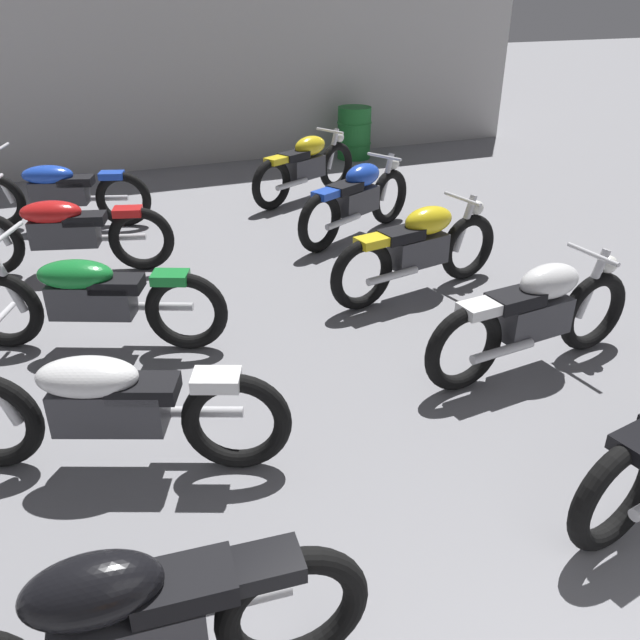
{
  "coord_description": "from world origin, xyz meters",
  "views": [
    {
      "loc": [
        -1.53,
        0.46,
        2.68
      ],
      "look_at": [
        0.0,
        4.26,
        0.55
      ],
      "focal_mm": 36.39,
      "sensor_mm": 36.0,
      "label": 1
    }
  ],
  "objects_px": {
    "motorcycle_right_row_2": "(535,315)",
    "motorcycle_left_row_4": "(63,231)",
    "motorcycle_left_row_2": "(107,405)",
    "motorcycle_right_row_3": "(419,248)",
    "motorcycle_left_row_5": "(58,191)",
    "motorcycle_left_row_1": "(127,630)",
    "oil_drum": "(354,133)",
    "motorcycle_right_row_4": "(357,199)",
    "motorcycle_left_row_3": "(90,298)",
    "motorcycle_right_row_5": "(306,166)"
  },
  "relations": [
    {
      "from": "motorcycle_right_row_2",
      "to": "oil_drum",
      "type": "xyz_separation_m",
      "value": [
        1.6,
        6.76,
        -0.03
      ]
    },
    {
      "from": "motorcycle_right_row_5",
      "to": "motorcycle_left_row_3",
      "type": "bearing_deg",
      "value": -133.46
    },
    {
      "from": "motorcycle_left_row_4",
      "to": "motorcycle_right_row_3",
      "type": "bearing_deg",
      "value": -29.92
    },
    {
      "from": "motorcycle_left_row_1",
      "to": "motorcycle_right_row_3",
      "type": "bearing_deg",
      "value": 45.54
    },
    {
      "from": "motorcycle_left_row_1",
      "to": "motorcycle_right_row_2",
      "type": "height_order",
      "value": "same"
    },
    {
      "from": "motorcycle_left_row_4",
      "to": "motorcycle_right_row_4",
      "type": "height_order",
      "value": "motorcycle_left_row_4"
    },
    {
      "from": "motorcycle_left_row_5",
      "to": "motorcycle_right_row_4",
      "type": "bearing_deg",
      "value": -27.1
    },
    {
      "from": "motorcycle_left_row_5",
      "to": "motorcycle_right_row_3",
      "type": "height_order",
      "value": "motorcycle_left_row_5"
    },
    {
      "from": "motorcycle_left_row_3",
      "to": "motorcycle_left_row_5",
      "type": "relative_size",
      "value": 0.97
    },
    {
      "from": "motorcycle_left_row_2",
      "to": "oil_drum",
      "type": "bearing_deg",
      "value": 55.09
    },
    {
      "from": "motorcycle_left_row_2",
      "to": "motorcycle_left_row_4",
      "type": "height_order",
      "value": "same"
    },
    {
      "from": "motorcycle_right_row_2",
      "to": "motorcycle_right_row_3",
      "type": "xyz_separation_m",
      "value": [
        -0.12,
        1.54,
        0.0
      ]
    },
    {
      "from": "motorcycle_left_row_2",
      "to": "motorcycle_right_row_2",
      "type": "bearing_deg",
      "value": 0.15
    },
    {
      "from": "motorcycle_left_row_4",
      "to": "motorcycle_right_row_3",
      "type": "height_order",
      "value": "motorcycle_left_row_4"
    },
    {
      "from": "motorcycle_right_row_3",
      "to": "motorcycle_right_row_4",
      "type": "bearing_deg",
      "value": 85.67
    },
    {
      "from": "motorcycle_left_row_4",
      "to": "motorcycle_right_row_4",
      "type": "distance_m",
      "value": 3.23
    },
    {
      "from": "motorcycle_left_row_1",
      "to": "motorcycle_right_row_3",
      "type": "relative_size",
      "value": 1.01
    },
    {
      "from": "motorcycle_right_row_5",
      "to": "motorcycle_right_row_3",
      "type": "bearing_deg",
      "value": -91.94
    },
    {
      "from": "motorcycle_left_row_4",
      "to": "motorcycle_left_row_5",
      "type": "relative_size",
      "value": 1.01
    },
    {
      "from": "motorcycle_right_row_5",
      "to": "motorcycle_right_row_2",
      "type": "bearing_deg",
      "value": -89.9
    },
    {
      "from": "motorcycle_left_row_4",
      "to": "motorcycle_right_row_3",
      "type": "xyz_separation_m",
      "value": [
        3.1,
        -1.78,
        0.01
      ]
    },
    {
      "from": "motorcycle_right_row_4",
      "to": "oil_drum",
      "type": "distance_m",
      "value": 3.9
    },
    {
      "from": "motorcycle_left_row_3",
      "to": "motorcycle_right_row_3",
      "type": "distance_m",
      "value": 2.98
    },
    {
      "from": "motorcycle_left_row_3",
      "to": "motorcycle_left_row_4",
      "type": "distance_m",
      "value": 1.74
    },
    {
      "from": "motorcycle_left_row_2",
      "to": "motorcycle_right_row_5",
      "type": "xyz_separation_m",
      "value": [
        3.12,
        4.85,
        0.01
      ]
    },
    {
      "from": "motorcycle_right_row_3",
      "to": "motorcycle_left_row_5",
      "type": "bearing_deg",
      "value": 133.09
    },
    {
      "from": "motorcycle_left_row_3",
      "to": "motorcycle_right_row_3",
      "type": "height_order",
      "value": "motorcycle_left_row_3"
    },
    {
      "from": "motorcycle_left_row_5",
      "to": "oil_drum",
      "type": "bearing_deg",
      "value": 21.69
    },
    {
      "from": "motorcycle_left_row_4",
      "to": "motorcycle_left_row_5",
      "type": "bearing_deg",
      "value": 89.68
    },
    {
      "from": "motorcycle_left_row_5",
      "to": "motorcycle_left_row_3",
      "type": "bearing_deg",
      "value": -87.98
    },
    {
      "from": "motorcycle_left_row_4",
      "to": "motorcycle_right_row_2",
      "type": "height_order",
      "value": "motorcycle_left_row_4"
    },
    {
      "from": "motorcycle_right_row_2",
      "to": "motorcycle_left_row_4",
      "type": "bearing_deg",
      "value": 134.07
    },
    {
      "from": "motorcycle_right_row_5",
      "to": "motorcycle_left_row_2",
      "type": "bearing_deg",
      "value": -122.7
    },
    {
      "from": "motorcycle_left_row_3",
      "to": "motorcycle_right_row_3",
      "type": "xyz_separation_m",
      "value": [
        2.98,
        -0.04,
        0.01
      ]
    },
    {
      "from": "motorcycle_right_row_4",
      "to": "motorcycle_right_row_5",
      "type": "xyz_separation_m",
      "value": [
        -0.01,
        1.64,
        0.0
      ]
    },
    {
      "from": "motorcycle_left_row_1",
      "to": "motorcycle_left_row_3",
      "type": "xyz_separation_m",
      "value": [
        0.11,
        3.19,
        -0.01
      ]
    },
    {
      "from": "motorcycle_left_row_1",
      "to": "motorcycle_right_row_2",
      "type": "distance_m",
      "value": 3.59
    },
    {
      "from": "motorcycle_left_row_2",
      "to": "motorcycle_right_row_4",
      "type": "relative_size",
      "value": 1.13
    },
    {
      "from": "motorcycle_left_row_2",
      "to": "motorcycle_left_row_4",
      "type": "xyz_separation_m",
      "value": [
        -0.1,
        3.34,
        0.0
      ]
    },
    {
      "from": "motorcycle_left_row_3",
      "to": "oil_drum",
      "type": "bearing_deg",
      "value": 47.78
    },
    {
      "from": "motorcycle_left_row_2",
      "to": "motorcycle_right_row_2",
      "type": "relative_size",
      "value": 1.04
    },
    {
      "from": "motorcycle_left_row_1",
      "to": "oil_drum",
      "type": "distance_m",
      "value": 9.65
    },
    {
      "from": "motorcycle_right_row_3",
      "to": "motorcycle_right_row_4",
      "type": "distance_m",
      "value": 1.66
    },
    {
      "from": "motorcycle_left_row_2",
      "to": "motorcycle_left_row_3",
      "type": "distance_m",
      "value": 1.6
    },
    {
      "from": "motorcycle_right_row_3",
      "to": "oil_drum",
      "type": "xyz_separation_m",
      "value": [
        1.72,
        5.22,
        -0.03
      ]
    },
    {
      "from": "motorcycle_left_row_3",
      "to": "motorcycle_left_row_4",
      "type": "bearing_deg",
      "value": 94.07
    },
    {
      "from": "oil_drum",
      "to": "motorcycle_left_row_3",
      "type": "bearing_deg",
      "value": -132.22
    },
    {
      "from": "motorcycle_right_row_3",
      "to": "oil_drum",
      "type": "distance_m",
      "value": 5.5
    },
    {
      "from": "motorcycle_left_row_2",
      "to": "motorcycle_left_row_5",
      "type": "bearing_deg",
      "value": 91.04
    },
    {
      "from": "motorcycle_left_row_3",
      "to": "motorcycle_left_row_1",
      "type": "bearing_deg",
      "value": -92.01
    }
  ]
}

